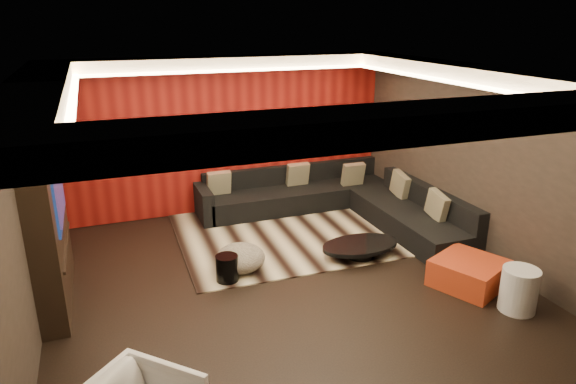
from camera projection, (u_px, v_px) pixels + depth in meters
name	position (u px, v px, depth m)	size (l,w,h in m)	color
floor	(283.00, 281.00, 7.05)	(6.00, 6.00, 0.02)	black
ceiling	(282.00, 71.00, 6.13)	(6.00, 6.00, 0.02)	silver
wall_back	(225.00, 135.00, 9.26)	(6.00, 0.02, 2.80)	black
wall_left	(24.00, 213.00, 5.59)	(0.02, 6.00, 2.80)	black
wall_right	(473.00, 161.00, 7.60)	(0.02, 6.00, 2.80)	black
red_feature_wall	(226.00, 136.00, 9.22)	(5.98, 0.05, 2.78)	#6B0C0A
soffit_back	(227.00, 63.00, 8.56)	(6.00, 0.60, 0.22)	silver
soffit_front	(408.00, 123.00, 3.79)	(6.00, 0.60, 0.22)	silver
soffit_left	(36.00, 93.00, 5.27)	(0.60, 4.80, 0.22)	silver
soffit_right	(466.00, 73.00, 7.08)	(0.60, 4.80, 0.22)	silver
cove_back	(232.00, 71.00, 8.29)	(4.80, 0.08, 0.04)	#FFD899
cove_front	(383.00, 126.00, 4.12)	(4.80, 0.08, 0.04)	#FFD899
cove_left	(73.00, 100.00, 5.41)	(0.08, 4.80, 0.04)	#FFD899
cove_right	(445.00, 81.00, 6.99)	(0.08, 4.80, 0.04)	#FFD899
tv_surround	(47.00, 218.00, 6.27)	(0.30, 2.00, 2.20)	black
tv_screen	(57.00, 189.00, 6.21)	(0.04, 1.30, 0.80)	black
tv_shelf	(66.00, 246.00, 6.45)	(0.04, 1.60, 0.04)	black
rug	(300.00, 231.00, 8.64)	(4.00, 3.00, 0.02)	tan
coffee_table	(360.00, 250.00, 7.68)	(1.20, 1.20, 0.20)	black
drum_stool	(227.00, 268.00, 6.95)	(0.31, 0.31, 0.36)	black
striped_pouf	(241.00, 258.00, 7.22)	(0.69, 0.69, 0.38)	#B7A58E
white_side_table	(519.00, 290.00, 6.25)	(0.44, 0.44, 0.55)	silver
orange_ottoman	(469.00, 273.00, 6.86)	(0.82, 0.82, 0.37)	#A13714
sectional_sofa	(338.00, 203.00, 9.19)	(3.65, 3.50, 0.75)	black
throw_pillows	(339.00, 184.00, 9.10)	(3.24, 2.69, 0.50)	beige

